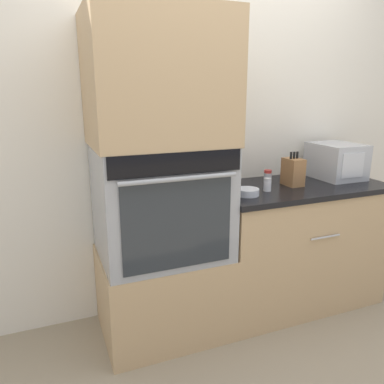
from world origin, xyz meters
name	(u,v)px	position (x,y,z in m)	size (l,w,h in m)	color
ground_plane	(237,342)	(0.00, 0.00, 0.00)	(12.00, 12.00, 0.00)	gray
wall_back	(199,128)	(0.00, 0.63, 1.25)	(8.00, 0.05, 2.50)	silver
oven_cabinet_base	(163,292)	(-0.38, 0.30, 0.27)	(0.76, 0.60, 0.53)	tan
wall_oven	(161,201)	(-0.38, 0.30, 0.86)	(0.73, 0.64, 0.67)	#9EA0A5
oven_cabinet_upper	(158,80)	(-0.38, 0.30, 1.55)	(0.76, 0.60, 0.71)	tan
counter_unit	(293,244)	(0.60, 0.30, 0.44)	(1.21, 0.63, 0.87)	tan
microwave	(336,161)	(0.98, 0.37, 1.00)	(0.30, 0.37, 0.25)	#B2B5BA
knife_block	(293,172)	(0.55, 0.29, 0.97)	(0.10, 0.14, 0.23)	olive
bowl	(248,192)	(0.14, 0.18, 0.90)	(0.14, 0.14, 0.04)	silver
condiment_jar_near	(268,177)	(0.43, 0.41, 0.92)	(0.06, 0.06, 0.09)	silver
condiment_jar_mid	(267,185)	(0.31, 0.23, 0.91)	(0.05, 0.05, 0.08)	silver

